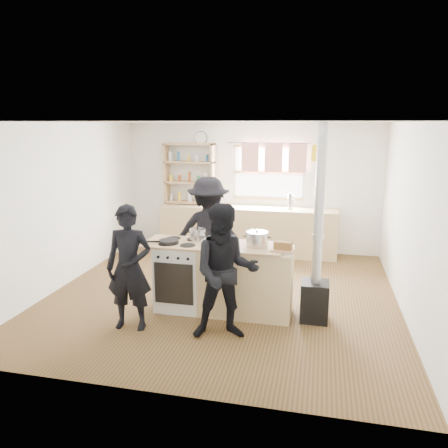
% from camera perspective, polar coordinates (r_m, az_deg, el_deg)
% --- Properties ---
extents(ground, '(5.00, 5.00, 0.01)m').
position_cam_1_polar(ground, '(6.57, -0.23, -9.22)').
color(ground, brown).
rests_on(ground, ground).
extents(back_counter, '(3.40, 0.55, 0.90)m').
position_cam_1_polar(back_counter, '(8.50, 3.11, -0.80)').
color(back_counter, tan).
rests_on(back_counter, ground).
extents(shelving_unit, '(1.00, 0.28, 1.20)m').
position_cam_1_polar(shelving_unit, '(8.70, -4.53, 6.61)').
color(shelving_unit, tan).
rests_on(shelving_unit, back_counter).
extents(thermos, '(0.10, 0.10, 0.28)m').
position_cam_1_polar(thermos, '(8.29, 8.64, 2.86)').
color(thermos, silver).
rests_on(thermos, back_counter).
extents(cooking_island, '(1.97, 0.64, 0.93)m').
position_cam_1_polar(cooking_island, '(5.87, -0.06, -7.06)').
color(cooking_island, silver).
rests_on(cooking_island, ground).
extents(skillet_greens, '(0.30, 0.30, 0.05)m').
position_cam_1_polar(skillet_greens, '(5.81, -7.21, -2.27)').
color(skillet_greens, black).
rests_on(skillet_greens, cooking_island).
extents(roast_tray, '(0.40, 0.32, 0.07)m').
position_cam_1_polar(roast_tray, '(5.75, -0.79, -2.24)').
color(roast_tray, silver).
rests_on(roast_tray, cooking_island).
extents(stockpot_stove, '(0.22, 0.22, 0.18)m').
position_cam_1_polar(stockpot_stove, '(5.93, -3.46, -1.36)').
color(stockpot_stove, '#B7B7BA').
rests_on(stockpot_stove, cooking_island).
extents(stockpot_counter, '(0.29, 0.29, 0.22)m').
position_cam_1_polar(stockpot_counter, '(5.64, 4.34, -1.96)').
color(stockpot_counter, '#BBBBBE').
rests_on(stockpot_counter, cooking_island).
extents(bread_board, '(0.31, 0.25, 0.12)m').
position_cam_1_polar(bread_board, '(5.48, 7.71, -2.99)').
color(bread_board, tan).
rests_on(bread_board, cooking_island).
extents(flue_heater, '(0.35, 0.35, 2.50)m').
position_cam_1_polar(flue_heater, '(5.65, 11.93, -6.19)').
color(flue_heater, black).
rests_on(flue_heater, ground).
extents(person_near_left, '(0.60, 0.42, 1.55)m').
position_cam_1_polar(person_near_left, '(5.43, -12.28, -5.62)').
color(person_near_left, black).
rests_on(person_near_left, ground).
extents(person_near_right, '(0.91, 0.79, 1.61)m').
position_cam_1_polar(person_near_right, '(5.06, 0.21, -6.33)').
color(person_near_right, black).
rests_on(person_near_right, ground).
extents(person_far, '(1.16, 0.75, 1.71)m').
position_cam_1_polar(person_far, '(6.66, -2.02, -1.13)').
color(person_far, black).
rests_on(person_far, ground).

